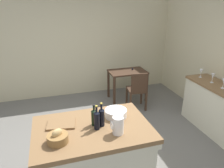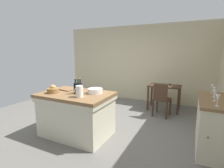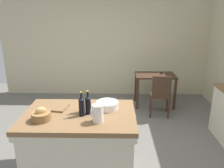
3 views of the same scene
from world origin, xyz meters
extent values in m
plane|color=#66635E|center=(0.00, 0.00, 0.00)|extent=(6.76, 6.76, 0.00)
cube|color=beige|center=(0.00, 2.60, 1.30)|extent=(5.32, 0.12, 2.60)
cube|color=brown|center=(-0.21, -0.53, 0.85)|extent=(1.43, 0.96, 0.06)
cube|color=beige|center=(-0.21, -0.53, 0.78)|extent=(1.41, 0.94, 0.08)
cube|color=beige|center=(-0.21, -0.53, 0.41)|extent=(1.35, 0.88, 0.82)
cube|color=brown|center=(2.26, 0.11, 0.88)|extent=(0.52, 1.25, 0.04)
cube|color=beige|center=(2.26, 0.11, 0.43)|extent=(0.49, 1.22, 0.86)
sphere|color=brown|center=(2.14, -0.52, 0.47)|extent=(0.03, 0.03, 0.03)
cube|color=#3D281C|center=(1.15, 1.83, 0.73)|extent=(0.90, 0.56, 0.04)
cube|color=#3D281C|center=(0.74, 1.58, 0.36)|extent=(0.05, 0.05, 0.71)
cube|color=#3D281C|center=(1.57, 1.58, 0.36)|extent=(0.05, 0.05, 0.71)
cube|color=#3D281C|center=(0.74, 2.07, 0.36)|extent=(0.05, 0.05, 0.71)
cube|color=#3D281C|center=(1.57, 2.07, 0.36)|extent=(0.05, 0.05, 0.71)
cylinder|color=black|center=(1.30, 1.88, 0.77)|extent=(0.04, 0.04, 0.05)
cube|color=#3D281C|center=(1.18, 1.31, 0.46)|extent=(0.45, 0.45, 0.04)
cube|color=#3D281C|center=(1.16, 1.13, 0.69)|extent=(0.36, 0.08, 0.42)
cube|color=#3D281C|center=(1.39, 1.47, 0.22)|extent=(0.04, 0.04, 0.44)
cube|color=#3D281C|center=(1.03, 1.52, 0.22)|extent=(0.04, 0.04, 0.44)
cube|color=#3D281C|center=(1.34, 1.11, 0.22)|extent=(0.04, 0.04, 0.44)
cube|color=#3D281C|center=(0.98, 1.16, 0.22)|extent=(0.04, 0.04, 0.44)
cylinder|color=white|center=(0.05, -0.74, 0.99)|extent=(0.13, 0.13, 0.22)
cone|color=white|center=(0.11, -0.74, 1.11)|extent=(0.07, 0.04, 0.06)
torus|color=white|center=(-0.03, -0.74, 1.00)|extent=(0.02, 0.10, 0.10)
cylinder|color=white|center=(0.14, -0.36, 0.93)|extent=(0.30, 0.30, 0.10)
cylinder|color=olive|center=(-0.63, -0.71, 0.93)|extent=(0.23, 0.23, 0.10)
ellipsoid|color=tan|center=(-0.63, -0.71, 1.00)|extent=(0.14, 0.13, 0.10)
cube|color=brown|center=(-0.57, -0.37, 0.89)|extent=(0.38, 0.30, 0.02)
cylinder|color=black|center=(-0.09, -0.53, 0.99)|extent=(0.07, 0.07, 0.21)
cone|color=black|center=(-0.09, -0.53, 1.11)|extent=(0.07, 0.07, 0.02)
cylinder|color=black|center=(-0.09, -0.53, 1.16)|extent=(0.03, 0.03, 0.07)
cylinder|color=#B29933|center=(-0.09, -0.53, 1.19)|extent=(0.03, 0.03, 0.01)
cylinder|color=black|center=(-0.18, -0.49, 0.98)|extent=(0.07, 0.07, 0.19)
cone|color=black|center=(-0.18, -0.49, 1.08)|extent=(0.07, 0.07, 0.02)
cylinder|color=black|center=(-0.18, -0.49, 1.13)|extent=(0.03, 0.03, 0.07)
cylinder|color=black|center=(-0.18, -0.49, 1.16)|extent=(0.03, 0.03, 0.01)
cylinder|color=black|center=(-0.17, -0.58, 0.99)|extent=(0.07, 0.07, 0.21)
cone|color=black|center=(-0.17, -0.58, 1.11)|extent=(0.07, 0.07, 0.03)
cylinder|color=black|center=(-0.17, -0.58, 1.16)|extent=(0.03, 0.03, 0.08)
cylinder|color=#B29933|center=(-0.17, -0.58, 1.19)|extent=(0.03, 0.03, 0.01)
cylinder|color=white|center=(2.23, -0.33, 0.91)|extent=(0.06, 0.06, 0.00)
cylinder|color=white|center=(2.23, -0.33, 0.94)|extent=(0.01, 0.01, 0.07)
cone|color=white|center=(2.23, -0.33, 1.03)|extent=(0.07, 0.07, 0.10)
cylinder|color=white|center=(2.22, -0.03, 0.91)|extent=(0.06, 0.06, 0.00)
cylinder|color=white|center=(2.22, -0.03, 0.94)|extent=(0.01, 0.01, 0.07)
cone|color=white|center=(2.22, -0.03, 1.03)|extent=(0.07, 0.07, 0.10)
cylinder|color=white|center=(2.24, 0.25, 0.91)|extent=(0.06, 0.06, 0.00)
cylinder|color=white|center=(2.24, 0.25, 0.94)|extent=(0.01, 0.01, 0.07)
cone|color=white|center=(2.24, 0.25, 1.03)|extent=(0.07, 0.07, 0.10)
cylinder|color=white|center=(2.23, 0.56, 0.91)|extent=(0.06, 0.06, 0.00)
cylinder|color=white|center=(2.23, 0.56, 0.94)|extent=(0.01, 0.01, 0.07)
cone|color=white|center=(2.23, 0.56, 1.03)|extent=(0.07, 0.07, 0.10)
camera|label=1|loc=(-0.62, -2.70, 2.32)|focal=33.53mm
camera|label=2|loc=(1.88, -3.13, 1.69)|focal=26.82mm
camera|label=3|loc=(0.26, -3.13, 2.13)|focal=36.04mm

